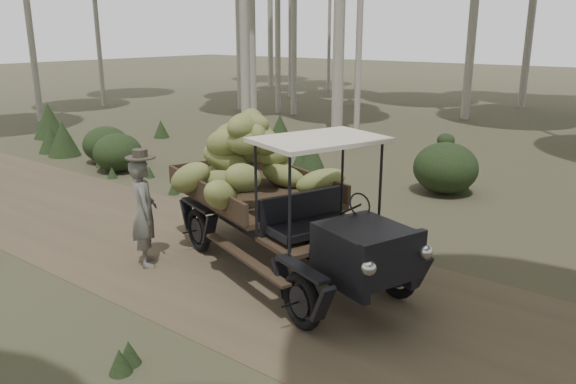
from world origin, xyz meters
name	(u,v)px	position (x,y,z in m)	size (l,w,h in m)	color
ground	(177,247)	(0.00, 0.00, 0.00)	(120.00, 120.00, 0.00)	#473D2B
dirt_track	(177,247)	(0.00, 0.00, 0.00)	(70.00, 4.00, 0.01)	brown
banana_truck	(265,177)	(1.61, 0.57, 1.44)	(5.25, 3.23, 2.57)	black
farmer	(144,211)	(0.19, -0.79, 0.92)	(0.78, 0.72, 1.94)	#5E5B55
undergrowth	(160,224)	(0.04, -0.38, 0.55)	(22.62, 20.28, 1.36)	#233319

